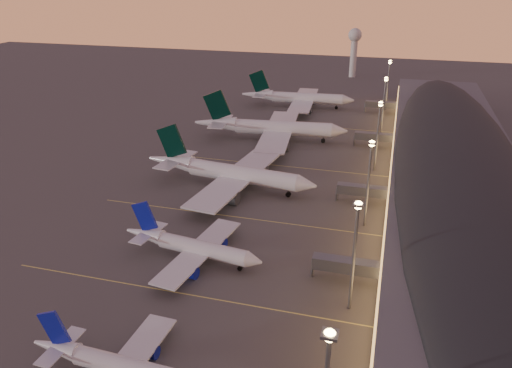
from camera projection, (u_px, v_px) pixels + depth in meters
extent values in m
plane|color=#474441|center=(196.00, 282.00, 118.07)|extent=(700.00, 700.00, 0.00)
cylinder|color=silver|center=(128.00, 368.00, 88.37)|extent=(21.10, 4.32, 3.57)
cone|color=silver|center=(56.00, 347.00, 92.50)|extent=(9.60, 3.91, 3.57)
cylinder|color=#0E1691|center=(146.00, 350.00, 94.97)|extent=(4.83, 2.85, 2.68)
cube|color=#0E1691|center=(54.00, 328.00, 90.54)|extent=(6.56, 0.77, 7.75)
cube|color=silver|center=(61.00, 346.00, 91.96)|extent=(3.77, 10.94, 0.25)
cylinder|color=black|center=(129.00, 366.00, 92.02)|extent=(0.30, 0.30, 1.41)
cylinder|color=black|center=(129.00, 367.00, 92.10)|extent=(1.02, 0.66, 1.00)
cylinder|color=silver|center=(203.00, 249.00, 125.00)|extent=(24.43, 7.19, 4.10)
cone|color=silver|center=(254.00, 261.00, 119.91)|extent=(4.39, 4.57, 4.10)
cone|color=silver|center=(145.00, 234.00, 131.16)|extent=(11.32, 5.48, 4.10)
cube|color=silver|center=(199.00, 251.00, 125.71)|extent=(11.41, 35.16, 0.45)
cylinder|color=#0E1691|center=(216.00, 242.00, 132.39)|extent=(5.79, 3.76, 3.08)
cylinder|color=#0E1691|center=(187.00, 271.00, 119.56)|extent=(5.79, 3.76, 3.08)
cube|color=#0E1691|center=(145.00, 216.00, 128.86)|extent=(7.53, 1.58, 8.90)
cube|color=silver|center=(149.00, 233.00, 130.44)|extent=(5.46, 12.84, 0.29)
cylinder|color=black|center=(240.00, 268.00, 122.45)|extent=(0.37, 0.37, 1.62)
cylinder|color=black|center=(240.00, 268.00, 122.54)|extent=(1.23, 0.86, 1.15)
cylinder|color=black|center=(202.00, 252.00, 129.26)|extent=(0.37, 0.37, 1.62)
cylinder|color=black|center=(203.00, 253.00, 129.35)|extent=(1.23, 0.86, 1.15)
cylinder|color=black|center=(191.00, 263.00, 124.42)|extent=(0.37, 0.37, 1.62)
cylinder|color=black|center=(191.00, 264.00, 124.51)|extent=(1.23, 0.86, 1.15)
cylinder|color=silver|center=(243.00, 175.00, 166.32)|extent=(38.84, 10.43, 5.81)
cone|color=silver|center=(307.00, 185.00, 158.36)|extent=(6.86, 6.52, 5.81)
cone|color=silver|center=(171.00, 161.00, 175.98)|extent=(17.93, 7.87, 5.81)
cube|color=silver|center=(238.00, 177.00, 167.38)|extent=(17.88, 57.10, 0.64)
cylinder|color=slate|center=(256.00, 170.00, 178.18)|extent=(9.14, 5.38, 4.36)
cylinder|color=slate|center=(225.00, 197.00, 157.26)|extent=(9.14, 5.38, 4.36)
cube|color=black|center=(172.00, 141.00, 172.71)|extent=(11.48, 2.26, 12.89)
cube|color=silver|center=(176.00, 160.00, 174.88)|extent=(8.60, 20.82, 0.41)
cylinder|color=black|center=(288.00, 193.00, 162.17)|extent=(0.52, 0.52, 2.32)
cylinder|color=black|center=(288.00, 194.00, 162.31)|extent=(1.74, 1.21, 1.63)
cylinder|color=black|center=(240.00, 180.00, 172.47)|extent=(0.52, 0.52, 2.32)
cylinder|color=black|center=(240.00, 181.00, 172.61)|extent=(1.74, 1.21, 1.63)
cylinder|color=black|center=(230.00, 189.00, 165.59)|extent=(0.52, 0.52, 2.32)
cylinder|color=black|center=(230.00, 190.00, 165.72)|extent=(1.74, 1.21, 1.63)
cylinder|color=silver|center=(283.00, 128.00, 213.95)|extent=(41.51, 10.66, 6.21)
cone|color=silver|center=(339.00, 131.00, 210.29)|extent=(7.26, 6.90, 6.21)
cone|color=silver|center=(216.00, 123.00, 218.22)|extent=(19.12, 8.20, 6.21)
cube|color=silver|center=(279.00, 130.00, 214.69)|extent=(18.41, 60.99, 0.68)
cylinder|color=slate|center=(285.00, 127.00, 227.28)|extent=(9.73, 5.64, 4.66)
cylinder|color=slate|center=(278.00, 145.00, 203.34)|extent=(9.73, 5.64, 4.66)
cube|color=black|center=(217.00, 105.00, 214.91)|extent=(12.28, 2.26, 13.79)
cube|color=silver|center=(221.00, 121.00, 217.51)|extent=(8.95, 22.21, 0.43)
cylinder|color=black|center=(323.00, 140.00, 213.02)|extent=(0.55, 0.55, 2.48)
cylinder|color=black|center=(323.00, 141.00, 213.17)|extent=(1.85, 1.27, 1.74)
cylinder|color=black|center=(277.00, 134.00, 220.12)|extent=(0.55, 0.55, 2.48)
cylinder|color=black|center=(277.00, 135.00, 220.26)|extent=(1.85, 1.27, 1.74)
cylinder|color=black|center=(274.00, 141.00, 212.24)|extent=(0.55, 0.55, 2.48)
cylinder|color=black|center=(274.00, 141.00, 212.39)|extent=(1.85, 1.27, 1.74)
cylinder|color=silver|center=(307.00, 98.00, 266.08)|extent=(37.61, 8.43, 5.64)
cone|color=silver|center=(348.00, 100.00, 262.09)|extent=(6.42, 6.08, 5.64)
cone|color=silver|center=(258.00, 95.00, 270.78)|extent=(17.22, 6.89, 5.64)
cube|color=silver|center=(304.00, 100.00, 266.80)|extent=(14.90, 55.17, 0.62)
cylinder|color=slate|center=(308.00, 98.00, 278.12)|extent=(8.72, 4.85, 4.23)
cylinder|color=slate|center=(303.00, 109.00, 256.53)|extent=(8.72, 4.85, 4.23)
cube|color=black|center=(259.00, 81.00, 267.75)|extent=(11.16, 1.68, 12.52)
cube|color=silver|center=(261.00, 93.00, 270.07)|extent=(7.48, 20.02, 0.39)
cylinder|color=black|center=(336.00, 107.00, 264.75)|extent=(0.48, 0.48, 2.26)
cylinder|color=black|center=(336.00, 108.00, 264.89)|extent=(1.65, 1.10, 1.58)
cylinder|color=black|center=(302.00, 103.00, 271.74)|extent=(0.48, 0.48, 2.26)
cylinder|color=black|center=(302.00, 104.00, 271.88)|extent=(1.65, 1.10, 1.58)
cylinder|color=black|center=(300.00, 107.00, 264.64)|extent=(0.48, 0.48, 2.26)
cylinder|color=black|center=(300.00, 108.00, 264.77)|extent=(1.65, 1.10, 1.58)
cube|color=#545459|center=(454.00, 175.00, 164.19)|extent=(40.00, 255.00, 12.00)
ellipsoid|color=black|center=(457.00, 158.00, 161.82)|extent=(39.00, 253.00, 10.92)
cube|color=#FFB255|center=(390.00, 171.00, 169.66)|extent=(0.40, 244.80, 8.00)
cube|color=slate|center=(347.00, 265.00, 116.59)|extent=(16.00, 3.20, 3.00)
cylinder|color=slate|center=(312.00, 269.00, 119.51)|extent=(0.70, 0.70, 4.40)
cube|color=slate|center=(363.00, 190.00, 156.35)|extent=(16.00, 3.20, 3.00)
cylinder|color=slate|center=(337.00, 194.00, 159.27)|extent=(0.70, 0.70, 4.40)
cube|color=slate|center=(374.00, 137.00, 206.72)|extent=(16.00, 3.20, 3.00)
cylinder|color=slate|center=(354.00, 140.00, 209.64)|extent=(0.70, 0.70, 4.40)
cube|color=slate|center=(381.00, 104.00, 256.21)|extent=(16.00, 3.20, 3.00)
cylinder|color=slate|center=(365.00, 108.00, 259.13)|extent=(0.70, 0.70, 4.40)
cube|color=slate|center=(330.00, 334.00, 63.73)|extent=(2.20, 2.20, 0.50)
sphere|color=#FFCB65|center=(330.00, 335.00, 63.81)|extent=(1.80, 1.80, 1.80)
cylinder|color=slate|center=(354.00, 259.00, 104.09)|extent=(0.70, 0.70, 25.00)
cube|color=slate|center=(358.00, 204.00, 99.07)|extent=(2.20, 2.20, 0.50)
sphere|color=#FFCB65|center=(358.00, 205.00, 99.15)|extent=(1.80, 1.80, 1.80)
cylinder|color=slate|center=(368.00, 186.00, 139.44)|extent=(0.70, 0.70, 25.00)
cube|color=slate|center=(372.00, 143.00, 134.42)|extent=(2.20, 2.20, 0.50)
sphere|color=#FFCB65|center=(372.00, 143.00, 134.50)|extent=(1.80, 1.80, 1.80)
cylinder|color=slate|center=(377.00, 138.00, 179.20)|extent=(0.70, 0.70, 25.00)
cube|color=slate|center=(381.00, 103.00, 174.19)|extent=(2.20, 2.20, 0.50)
sphere|color=#FFCB65|center=(381.00, 104.00, 174.27)|extent=(1.80, 1.80, 1.80)
cylinder|color=slate|center=(383.00, 107.00, 218.97)|extent=(0.70, 0.70, 25.00)
cube|color=slate|center=(386.00, 79.00, 213.95)|extent=(2.20, 2.20, 0.50)
sphere|color=#FFCB65|center=(386.00, 79.00, 214.03)|extent=(1.80, 1.80, 1.80)
cylinder|color=slate|center=(387.00, 86.00, 258.73)|extent=(0.70, 0.70, 25.00)
cube|color=slate|center=(390.00, 62.00, 253.72)|extent=(2.20, 2.20, 0.50)
sphere|color=#FFCB65|center=(390.00, 62.00, 253.80)|extent=(1.80, 1.80, 1.80)
cylinder|color=silver|center=(353.00, 58.00, 340.19)|extent=(4.40, 4.40, 26.00)
sphere|color=silver|center=(355.00, 35.00, 334.26)|extent=(9.00, 9.00, 9.00)
cube|color=#D8C659|center=(188.00, 294.00, 113.65)|extent=(90.00, 0.36, 0.00)
cube|color=#D8C659|center=(240.00, 217.00, 149.00)|extent=(90.00, 0.36, 0.00)
cube|color=#D8C659|center=(276.00, 165.00, 188.77)|extent=(90.00, 0.36, 0.00)
cube|color=#D8C659|center=(304.00, 125.00, 237.37)|extent=(90.00, 0.36, 0.00)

